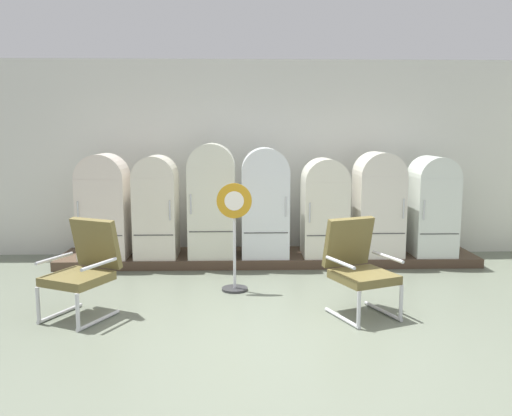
{
  "coord_description": "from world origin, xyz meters",
  "views": [
    {
      "loc": [
        -0.41,
        -4.76,
        1.96
      ],
      "look_at": [
        -0.19,
        2.75,
        0.86
      ],
      "focal_mm": 37.46,
      "sensor_mm": 36.0,
      "label": 1
    }
  ],
  "objects_px": {
    "refrigerator_4": "(325,204)",
    "armchair_right": "(358,264)",
    "refrigerator_0": "(104,203)",
    "armchair_left": "(84,266)",
    "refrigerator_5": "(378,201)",
    "sign_stand": "(234,241)",
    "refrigerator_6": "(432,203)",
    "refrigerator_2": "(212,197)",
    "refrigerator_1": "(156,203)",
    "refrigerator_3": "(265,199)"
  },
  "relations": [
    {
      "from": "armchair_left",
      "to": "refrigerator_6",
      "type": "bearing_deg",
      "value": 25.82
    },
    {
      "from": "refrigerator_3",
      "to": "refrigerator_5",
      "type": "distance_m",
      "value": 1.67
    },
    {
      "from": "armchair_right",
      "to": "sign_stand",
      "type": "distance_m",
      "value": 1.58
    },
    {
      "from": "sign_stand",
      "to": "refrigerator_2",
      "type": "bearing_deg",
      "value": 104.77
    },
    {
      "from": "refrigerator_1",
      "to": "refrigerator_4",
      "type": "relative_size",
      "value": 1.03
    },
    {
      "from": "refrigerator_5",
      "to": "sign_stand",
      "type": "height_order",
      "value": "refrigerator_5"
    },
    {
      "from": "refrigerator_4",
      "to": "refrigerator_6",
      "type": "bearing_deg",
      "value": 0.42
    },
    {
      "from": "refrigerator_0",
      "to": "refrigerator_1",
      "type": "height_order",
      "value": "refrigerator_0"
    },
    {
      "from": "refrigerator_2",
      "to": "armchair_left",
      "type": "bearing_deg",
      "value": -120.13
    },
    {
      "from": "refrigerator_4",
      "to": "armchair_left",
      "type": "bearing_deg",
      "value": -143.2
    },
    {
      "from": "refrigerator_3",
      "to": "refrigerator_4",
      "type": "xyz_separation_m",
      "value": [
        0.87,
        0.03,
        -0.08
      ]
    },
    {
      "from": "refrigerator_6",
      "to": "refrigerator_0",
      "type": "bearing_deg",
      "value": -179.51
    },
    {
      "from": "armchair_left",
      "to": "sign_stand",
      "type": "xyz_separation_m",
      "value": [
        1.57,
        0.84,
        0.08
      ]
    },
    {
      "from": "refrigerator_3",
      "to": "refrigerator_1",
      "type": "bearing_deg",
      "value": 179.09
    },
    {
      "from": "refrigerator_1",
      "to": "refrigerator_6",
      "type": "height_order",
      "value": "refrigerator_1"
    },
    {
      "from": "armchair_left",
      "to": "refrigerator_1",
      "type": "bearing_deg",
      "value": 78.67
    },
    {
      "from": "refrigerator_2",
      "to": "refrigerator_6",
      "type": "xyz_separation_m",
      "value": [
        3.23,
        0.04,
        -0.1
      ]
    },
    {
      "from": "armchair_right",
      "to": "sign_stand",
      "type": "xyz_separation_m",
      "value": [
        -1.33,
        0.86,
        0.08
      ]
    },
    {
      "from": "refrigerator_3",
      "to": "armchair_right",
      "type": "bearing_deg",
      "value": -67.25
    },
    {
      "from": "refrigerator_1",
      "to": "refrigerator_5",
      "type": "xyz_separation_m",
      "value": [
        3.24,
        0.02,
        0.02
      ]
    },
    {
      "from": "refrigerator_1",
      "to": "refrigerator_2",
      "type": "relative_size",
      "value": 0.9
    },
    {
      "from": "refrigerator_6",
      "to": "armchair_left",
      "type": "xyz_separation_m",
      "value": [
        -4.47,
        -2.16,
        -0.36
      ]
    },
    {
      "from": "refrigerator_2",
      "to": "armchair_left",
      "type": "xyz_separation_m",
      "value": [
        -1.23,
        -2.13,
        -0.46
      ]
    },
    {
      "from": "refrigerator_2",
      "to": "armchair_right",
      "type": "height_order",
      "value": "refrigerator_2"
    },
    {
      "from": "refrigerator_1",
      "to": "refrigerator_5",
      "type": "bearing_deg",
      "value": 0.37
    },
    {
      "from": "refrigerator_6",
      "to": "armchair_right",
      "type": "height_order",
      "value": "refrigerator_6"
    },
    {
      "from": "refrigerator_5",
      "to": "refrigerator_6",
      "type": "height_order",
      "value": "refrigerator_5"
    },
    {
      "from": "refrigerator_0",
      "to": "armchair_right",
      "type": "height_order",
      "value": "refrigerator_0"
    },
    {
      "from": "refrigerator_3",
      "to": "sign_stand",
      "type": "distance_m",
      "value": 1.39
    },
    {
      "from": "refrigerator_1",
      "to": "refrigerator_6",
      "type": "relative_size",
      "value": 1.01
    },
    {
      "from": "armchair_right",
      "to": "sign_stand",
      "type": "relative_size",
      "value": 0.77
    },
    {
      "from": "refrigerator_1",
      "to": "armchair_right",
      "type": "bearing_deg",
      "value": -41.21
    },
    {
      "from": "refrigerator_4",
      "to": "refrigerator_6",
      "type": "relative_size",
      "value": 0.98
    },
    {
      "from": "sign_stand",
      "to": "refrigerator_6",
      "type": "bearing_deg",
      "value": 24.48
    },
    {
      "from": "refrigerator_0",
      "to": "refrigerator_5",
      "type": "bearing_deg",
      "value": 0.66
    },
    {
      "from": "refrigerator_2",
      "to": "sign_stand",
      "type": "distance_m",
      "value": 1.38
    },
    {
      "from": "refrigerator_3",
      "to": "sign_stand",
      "type": "xyz_separation_m",
      "value": [
        -0.43,
        -1.28,
        -0.35
      ]
    },
    {
      "from": "armchair_left",
      "to": "refrigerator_2",
      "type": "bearing_deg",
      "value": 59.87
    },
    {
      "from": "refrigerator_0",
      "to": "refrigerator_3",
      "type": "height_order",
      "value": "refrigerator_3"
    },
    {
      "from": "refrigerator_3",
      "to": "refrigerator_6",
      "type": "xyz_separation_m",
      "value": [
        2.47,
        0.04,
        -0.07
      ]
    },
    {
      "from": "refrigerator_0",
      "to": "armchair_left",
      "type": "height_order",
      "value": "refrigerator_0"
    },
    {
      "from": "refrigerator_3",
      "to": "armchair_left",
      "type": "bearing_deg",
      "value": -133.35
    },
    {
      "from": "refrigerator_6",
      "to": "refrigerator_2",
      "type": "bearing_deg",
      "value": -179.36
    },
    {
      "from": "refrigerator_3",
      "to": "refrigerator_4",
      "type": "relative_size",
      "value": 1.11
    },
    {
      "from": "refrigerator_4",
      "to": "armchair_right",
      "type": "height_order",
      "value": "refrigerator_4"
    },
    {
      "from": "armchair_left",
      "to": "refrigerator_5",
      "type": "bearing_deg",
      "value": 30.57
    },
    {
      "from": "refrigerator_2",
      "to": "refrigerator_4",
      "type": "height_order",
      "value": "refrigerator_2"
    },
    {
      "from": "refrigerator_0",
      "to": "armchair_right",
      "type": "relative_size",
      "value": 1.46
    },
    {
      "from": "refrigerator_2",
      "to": "armchair_left",
      "type": "height_order",
      "value": "refrigerator_2"
    },
    {
      "from": "sign_stand",
      "to": "refrigerator_4",
      "type": "bearing_deg",
      "value": 45.11
    }
  ]
}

